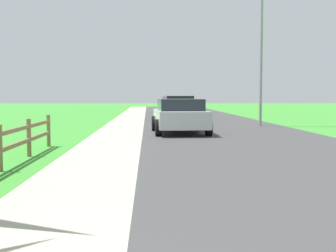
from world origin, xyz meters
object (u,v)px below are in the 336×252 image
object	(u,v)px
parked_suv_silver	(180,115)
parked_car_red	(173,105)
street_lamp	(263,41)
parked_car_black	(179,108)

from	to	relation	value
parked_suv_silver	parked_car_red	distance (m)	18.86
parked_car_red	street_lamp	distance (m)	15.62
parked_car_black	parked_suv_silver	bearing A→B (deg)	-93.66
parked_suv_silver	parked_car_black	xyz separation A→B (m)	(0.66, 10.32, 0.04)
street_lamp	parked_suv_silver	bearing A→B (deg)	-137.26
parked_car_red	street_lamp	world-z (taller)	street_lamp
parked_car_black	street_lamp	bearing A→B (deg)	-59.14
parked_car_black	street_lamp	distance (m)	8.07
parked_car_red	parked_car_black	bearing A→B (deg)	-90.52
parked_car_black	parked_car_red	xyz separation A→B (m)	(0.08, 8.52, -0.03)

